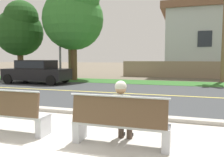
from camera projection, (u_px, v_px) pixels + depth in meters
The scene contains 14 objects.
ground_plane at pixel (134, 89), 11.93m from camera, with size 140.00×140.00×0.00m, color #665B4C.
sidewalk_pavement at pixel (62, 137), 4.71m from camera, with size 44.00×3.60×0.01m, color #B7B2A8.
curb_edge at pixel (96, 113), 6.56m from camera, with size 44.00×0.30×0.11m, color #ADA89E.
street_asphalt at pixel (128, 94), 10.51m from camera, with size 52.00×8.00×0.01m, color #383A3D.
road_centre_line at pixel (128, 93), 10.51m from camera, with size 48.00×0.14×0.01m, color #E0CC4C.
far_verge_grass at pixel (145, 82), 15.44m from camera, with size 48.00×2.80×0.02m, color #2D6026.
bench_left at pixel (8, 113), 4.94m from camera, with size 1.85×0.48×1.01m.
bench_right at pixel (120, 123), 4.18m from camera, with size 1.85×0.48×1.01m.
seated_person_olive at pixel (122, 110), 4.32m from camera, with size 0.52×0.68×1.25m.
car_black_near at pixel (37, 71), 14.70m from camera, with size 4.30×1.86×1.54m.
streetlamp at pixel (61, 22), 16.72m from camera, with size 0.24×2.10×7.66m.
shade_tree_far_left at pixel (20, 29), 17.65m from camera, with size 3.70×3.70×6.11m.
shade_tree_left at pixel (74, 15), 16.53m from camera, with size 4.55×4.55×7.51m.
garden_wall at pixel (199, 70), 18.54m from camera, with size 13.00×0.36×1.40m, color gray.
Camera 1 is at (2.36, -3.66, 1.67)m, focal length 35.74 mm.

